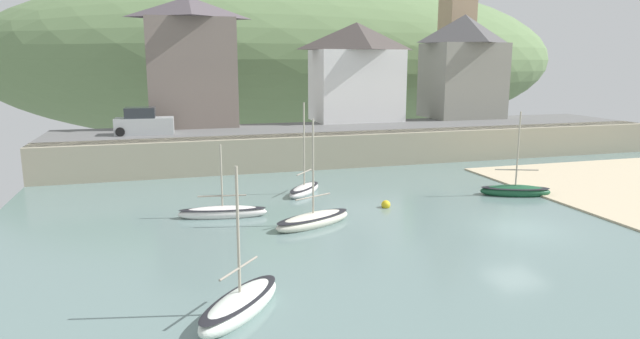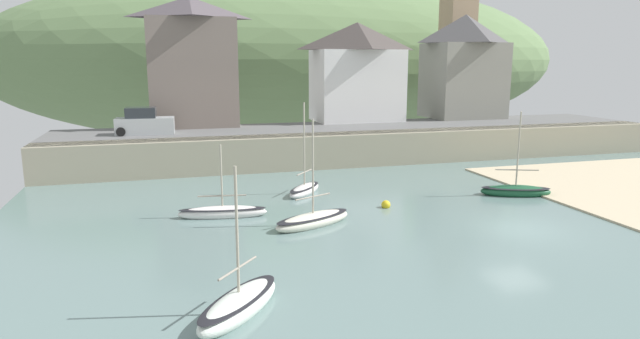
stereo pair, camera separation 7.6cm
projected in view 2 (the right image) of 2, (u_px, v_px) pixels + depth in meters
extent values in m
cube|color=slate|center=(517.00, 229.00, 25.07)|extent=(48.00, 40.00, 0.06)
cube|color=gray|center=(379.00, 148.00, 40.85)|extent=(48.00, 2.40, 2.40)
cube|color=#606060|center=(362.00, 127.00, 44.11)|extent=(48.00, 9.00, 0.10)
ellipsoid|color=#648151|center=(287.00, 60.00, 75.96)|extent=(80.00, 44.00, 22.34)
cube|color=slate|center=(192.00, 73.00, 43.94)|extent=(6.85, 5.02, 8.60)
pyramid|color=#51494F|center=(189.00, 7.00, 42.94)|extent=(7.15, 5.32, 1.66)
cube|color=silver|center=(357.00, 86.00, 48.03)|extent=(7.49, 4.99, 6.21)
pyramid|color=#453E3B|center=(357.00, 36.00, 47.19)|extent=(7.79, 5.29, 2.35)
cube|color=gray|center=(463.00, 81.00, 50.84)|extent=(6.58, 5.48, 6.87)
pyramid|color=#4E4C4D|center=(466.00, 29.00, 49.91)|extent=(6.88, 5.78, 2.58)
cube|color=tan|center=(456.00, 54.00, 54.52)|extent=(2.80, 2.80, 11.83)
ellipsoid|color=#1B5131|center=(515.00, 192.00, 31.32)|extent=(4.17, 2.58, 0.77)
ellipsoid|color=black|center=(516.00, 188.00, 31.28)|extent=(4.09, 2.53, 0.12)
cylinder|color=#B2A893|center=(519.00, 149.00, 30.83)|extent=(0.09, 0.09, 4.25)
cylinder|color=gray|center=(517.00, 170.00, 31.07)|extent=(2.31, 0.92, 0.07)
ellipsoid|color=white|center=(239.00, 306.00, 16.57)|extent=(3.50, 3.86, 0.93)
ellipsoid|color=black|center=(239.00, 298.00, 16.52)|extent=(3.43, 3.78, 0.12)
cylinder|color=#B2A893|center=(237.00, 230.00, 16.10)|extent=(0.09, 0.09, 3.91)
cylinder|color=gray|center=(238.00, 268.00, 16.33)|extent=(1.39, 1.64, 0.07)
ellipsoid|color=silver|center=(313.00, 221.00, 25.57)|extent=(4.40, 2.89, 0.78)
ellipsoid|color=black|center=(313.00, 216.00, 25.53)|extent=(4.31, 2.83, 0.12)
cylinder|color=#B2A893|center=(313.00, 167.00, 25.06)|extent=(0.09, 0.09, 4.44)
cylinder|color=gray|center=(313.00, 197.00, 25.34)|extent=(1.91, 0.90, 0.07)
ellipsoid|color=white|center=(223.00, 213.00, 26.92)|extent=(4.47, 1.55, 0.74)
ellipsoid|color=black|center=(223.00, 209.00, 26.88)|extent=(4.38, 1.52, 0.12)
cylinder|color=#B2A893|center=(221.00, 175.00, 26.55)|extent=(0.09, 0.09, 3.08)
cylinder|color=gray|center=(222.00, 196.00, 26.75)|extent=(2.36, 0.42, 0.07)
ellipsoid|color=silver|center=(304.00, 190.00, 31.71)|extent=(2.90, 3.20, 0.69)
ellipsoid|color=black|center=(304.00, 187.00, 31.67)|extent=(2.84, 3.13, 0.12)
cylinder|color=#B2A893|center=(304.00, 144.00, 31.17)|extent=(0.09, 0.09, 4.79)
cylinder|color=gray|center=(304.00, 172.00, 31.49)|extent=(1.29, 1.53, 0.07)
cube|color=#B0B6B8|center=(145.00, 126.00, 39.41)|extent=(4.18, 1.92, 1.20)
cube|color=#282D33|center=(141.00, 113.00, 39.16)|extent=(2.18, 1.61, 0.80)
cylinder|color=black|center=(169.00, 128.00, 40.67)|extent=(0.64, 0.22, 0.64)
cylinder|color=black|center=(169.00, 130.00, 39.16)|extent=(0.64, 0.22, 0.64)
cylinder|color=black|center=(122.00, 129.00, 39.77)|extent=(0.64, 0.22, 0.64)
cylinder|color=black|center=(121.00, 132.00, 38.27)|extent=(0.64, 0.22, 0.64)
sphere|color=yellow|center=(386.00, 205.00, 28.68)|extent=(0.49, 0.49, 0.49)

